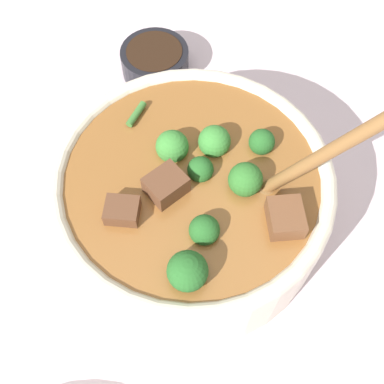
{
  "coord_description": "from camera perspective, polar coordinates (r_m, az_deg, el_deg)",
  "views": [
    {
      "loc": [
        -0.2,
        0.13,
        0.48
      ],
      "look_at": [
        0.0,
        0.0,
        0.06
      ],
      "focal_mm": 45.0,
      "sensor_mm": 36.0,
      "label": 1
    }
  ],
  "objects": [
    {
      "name": "ground_plane",
      "position": [
        0.53,
        0.0,
        -3.32
      ],
      "size": [
        4.0,
        4.0,
        0.0
      ],
      "primitive_type": "plane",
      "color": "silver"
    },
    {
      "name": "stew_bowl",
      "position": [
        0.48,
        0.08,
        -0.46
      ],
      "size": [
        0.27,
        0.27,
        0.25
      ],
      "color": "beige",
      "rests_on": "ground_plane"
    },
    {
      "name": "condiment_bowl",
      "position": [
        0.64,
        -4.41,
        15.32
      ],
      "size": [
        0.09,
        0.09,
        0.04
      ],
      "color": "black",
      "rests_on": "ground_plane"
    }
  ]
}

